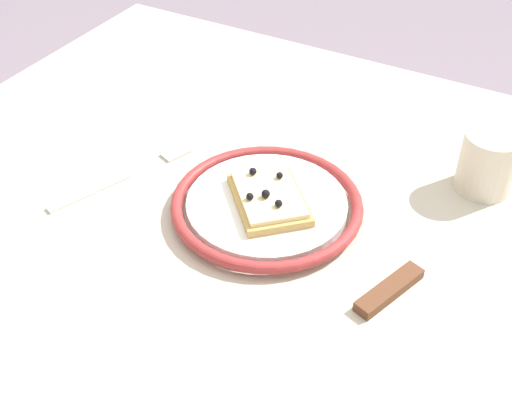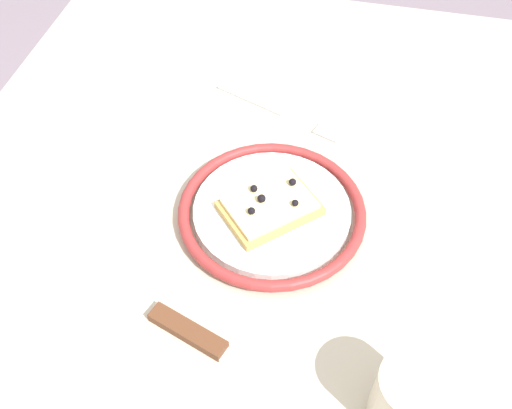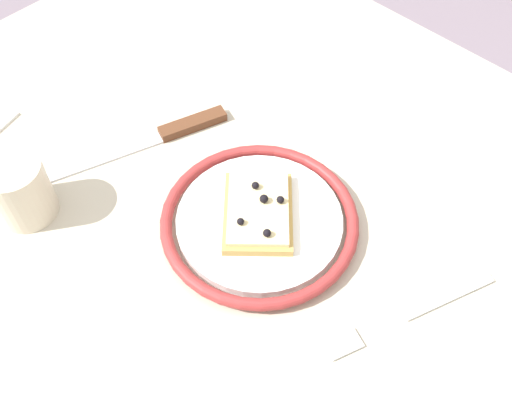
# 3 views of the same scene
# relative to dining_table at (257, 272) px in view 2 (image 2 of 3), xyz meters

# --- Properties ---
(dining_table) EXTENTS (1.05, 0.85, 0.74)m
(dining_table) POSITION_rel_dining_table_xyz_m (0.00, 0.00, 0.00)
(dining_table) COLOR #BCB29E
(dining_table) RESTS_ON ground_plane
(plate) EXTENTS (0.23, 0.23, 0.02)m
(plate) POSITION_rel_dining_table_xyz_m (-0.03, 0.01, 0.10)
(plate) COLOR white
(plate) RESTS_ON dining_table
(pizza_slice_near) EXTENTS (0.13, 0.13, 0.03)m
(pizza_slice_near) POSITION_rel_dining_table_xyz_m (-0.02, 0.01, 0.11)
(pizza_slice_near) COLOR tan
(pizza_slice_near) RESTS_ON plate
(knife) EXTENTS (0.10, 0.23, 0.01)m
(knife) POSITION_rel_dining_table_xyz_m (0.16, -0.01, 0.09)
(knife) COLOR silver
(knife) RESTS_ON dining_table
(fork) EXTENTS (0.09, 0.19, 0.00)m
(fork) POSITION_rel_dining_table_xyz_m (-0.21, -0.02, 0.09)
(fork) COLOR silver
(fork) RESTS_ON dining_table
(cup) EXTENTS (0.07, 0.07, 0.08)m
(cup) POSITION_rel_dining_table_xyz_m (0.18, 0.18, 0.13)
(cup) COLOR beige
(cup) RESTS_ON dining_table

